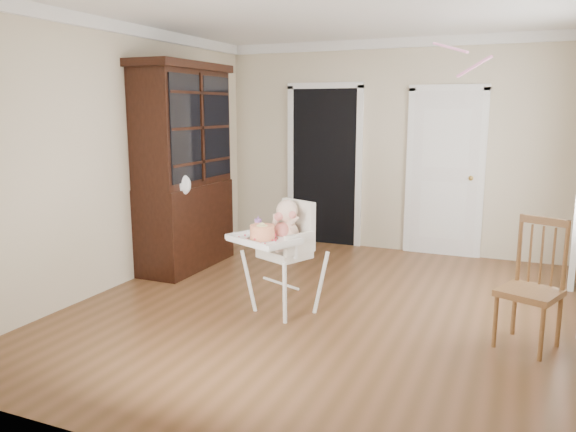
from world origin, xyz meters
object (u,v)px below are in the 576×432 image
at_px(cake, 262,232).
at_px(high_chair, 284,244).
at_px(china_cabinet, 184,167).
at_px(dining_chair, 531,288).
at_px(sippy_cup, 258,225).

bearing_deg(cake, high_chair, 66.32).
xyz_separation_m(high_chair, china_cabinet, (-1.67, 0.95, 0.53)).
bearing_deg(dining_chair, cake, -150.54).
height_order(high_chair, china_cabinet, china_cabinet).
height_order(china_cabinet, dining_chair, china_cabinet).
xyz_separation_m(sippy_cup, dining_chair, (2.32, 0.07, -0.32)).
bearing_deg(cake, china_cabinet, 142.84).
relative_size(sippy_cup, china_cabinet, 0.07).
relative_size(china_cabinet, dining_chair, 2.32).
relative_size(cake, dining_chair, 0.27).
bearing_deg(sippy_cup, dining_chair, 1.79).
height_order(sippy_cup, china_cabinet, china_cabinet).
xyz_separation_m(cake, sippy_cup, (-0.15, 0.23, 0.00)).
height_order(high_chair, dining_chair, high_chair).
xyz_separation_m(cake, china_cabinet, (-1.57, 1.19, 0.38)).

